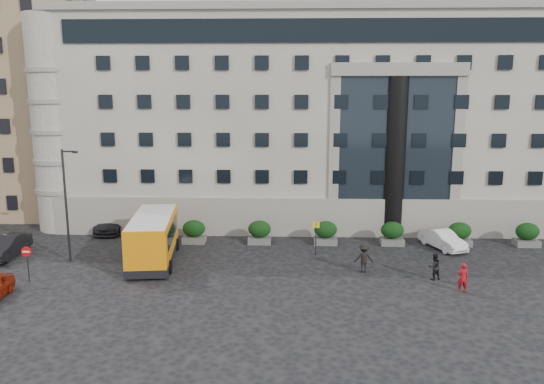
{
  "coord_description": "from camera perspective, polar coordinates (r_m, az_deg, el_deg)",
  "views": [
    {
      "loc": [
        3.53,
        -32.43,
        12.24
      ],
      "look_at": [
        2.33,
        3.58,
        5.0
      ],
      "focal_mm": 35.0,
      "sensor_mm": 36.0,
      "label": 1
    }
  ],
  "objects": [
    {
      "name": "civic_building",
      "position": [
        54.59,
        4.54,
        7.92
      ],
      "size": [
        44.0,
        24.0,
        18.0
      ],
      "primitive_type": "cube",
      "color": "gray",
      "rests_on": "ground"
    },
    {
      "name": "bus_stop_sign",
      "position": [
        38.93,
        4.75,
        -4.34
      ],
      "size": [
        0.5,
        0.08,
        2.52
      ],
      "color": "#262628",
      "rests_on": "ground"
    },
    {
      "name": "parked_car_d",
      "position": [
        53.32,
        -19.28,
        -1.71
      ],
      "size": [
        3.39,
        5.84,
        1.53
      ],
      "primitive_type": "imported",
      "rotation": [
        0.0,
        0.0,
        -0.16
      ],
      "color": "black",
      "rests_on": "ground"
    },
    {
      "name": "hedge_d",
      "position": [
        42.57,
        12.81,
        -4.34
      ],
      "size": [
        1.8,
        1.26,
        1.84
      ],
      "color": "#545452",
      "rests_on": "ground"
    },
    {
      "name": "hedge_b",
      "position": [
        41.86,
        -1.35,
        -4.32
      ],
      "size": [
        1.8,
        1.26,
        1.84
      ],
      "color": "#545452",
      "rests_on": "ground"
    },
    {
      "name": "entrance_column",
      "position": [
        43.94,
        13.03,
        3.56
      ],
      "size": [
        1.8,
        1.8,
        13.0
      ],
      "primitive_type": "cylinder",
      "color": "black",
      "rests_on": "ground"
    },
    {
      "name": "parked_car_c",
      "position": [
        47.48,
        -16.63,
        -3.1
      ],
      "size": [
        2.29,
        5.38,
        1.55
      ],
      "primitive_type": "imported",
      "rotation": [
        0.0,
        0.0,
        -0.02
      ],
      "color": "black",
      "rests_on": "ground"
    },
    {
      "name": "hedge_c",
      "position": [
        41.89,
        5.79,
        -4.36
      ],
      "size": [
        1.8,
        1.26,
        1.84
      ],
      "color": "#545452",
      "rests_on": "ground"
    },
    {
      "name": "street_lamp",
      "position": [
        39.46,
        -21.22,
        -0.93
      ],
      "size": [
        1.16,
        0.18,
        8.0
      ],
      "color": "#262628",
      "rests_on": "ground"
    },
    {
      "name": "white_taxi",
      "position": [
        42.73,
        17.86,
        -4.85
      ],
      "size": [
        3.05,
        4.6,
        1.43
      ],
      "primitive_type": "imported",
      "rotation": [
        0.0,
        0.0,
        0.39
      ],
      "color": "silver",
      "rests_on": "ground"
    },
    {
      "name": "hedge_f",
      "position": [
        45.7,
        25.75,
        -4.13
      ],
      "size": [
        1.8,
        1.26,
        1.84
      ],
      "color": "#545452",
      "rests_on": "ground"
    },
    {
      "name": "pedestrian_a",
      "position": [
        34.26,
        19.82,
        -8.65
      ],
      "size": [
        0.67,
        0.44,
        1.83
      ],
      "primitive_type": "imported",
      "rotation": [
        0.0,
        0.0,
        3.14
      ],
      "color": "#9E0F16",
      "rests_on": "ground"
    },
    {
      "name": "red_truck",
      "position": [
        50.24,
        -16.19,
        -1.52
      ],
      "size": [
        2.77,
        5.35,
        2.79
      ],
      "rotation": [
        0.0,
        0.0,
        0.08
      ],
      "color": "maroon",
      "rests_on": "ground"
    },
    {
      "name": "pedestrian_c",
      "position": [
        36.05,
        9.86,
        -7.02
      ],
      "size": [
        1.27,
        0.74,
        1.95
      ],
      "primitive_type": "imported",
      "rotation": [
        0.0,
        0.0,
        3.13
      ],
      "color": "black",
      "rests_on": "ground"
    },
    {
      "name": "apartment_near",
      "position": [
        59.26,
        -26.05,
        8.06
      ],
      "size": [
        14.0,
        14.0,
        20.0
      ],
      "primitive_type": "cube",
      "color": "#947A56",
      "rests_on": "ground"
    },
    {
      "name": "pedestrian_b",
      "position": [
        35.79,
        17.05,
        -7.68
      ],
      "size": [
        1.02,
        0.91,
        1.74
      ],
      "primitive_type": "imported",
      "rotation": [
        0.0,
        0.0,
        3.49
      ],
      "color": "black",
      "rests_on": "ground"
    },
    {
      "name": "minibus",
      "position": [
        38.28,
        -12.67,
        -4.71
      ],
      "size": [
        3.66,
        8.22,
        3.32
      ],
      "rotation": [
        0.0,
        0.0,
        0.12
      ],
      "color": "orange",
      "rests_on": "ground"
    },
    {
      "name": "no_entry_sign",
      "position": [
        37.03,
        -24.86,
        -6.34
      ],
      "size": [
        0.64,
        0.16,
        2.32
      ],
      "color": "#262628",
      "rests_on": "ground"
    },
    {
      "name": "ground",
      "position": [
        34.85,
        -4.08,
        -9.23
      ],
      "size": [
        120.0,
        120.0,
        0.0
      ],
      "primitive_type": "plane",
      "color": "black",
      "rests_on": "ground"
    },
    {
      "name": "hedge_e",
      "position": [
        43.85,
        19.51,
        -4.26
      ],
      "size": [
        1.8,
        1.26,
        1.84
      ],
      "color": "#545452",
      "rests_on": "ground"
    },
    {
      "name": "apartment_far",
      "position": [
        76.78,
        -21.85,
        9.64
      ],
      "size": [
        13.0,
        13.0,
        22.0
      ],
      "primitive_type": "cube",
      "color": "olive",
      "rests_on": "ground"
    },
    {
      "name": "parked_car_b",
      "position": [
        43.21,
        -26.66,
        -5.24
      ],
      "size": [
        1.78,
        4.85,
        1.59
      ],
      "primitive_type": "imported",
      "rotation": [
        0.0,
        0.0,
        0.02
      ],
      "color": "black",
      "rests_on": "ground"
    },
    {
      "name": "hedge_a",
      "position": [
        42.47,
        -8.4,
        -4.21
      ],
      "size": [
        1.8,
        1.26,
        1.84
      ],
      "color": "#545452",
      "rests_on": "ground"
    }
  ]
}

